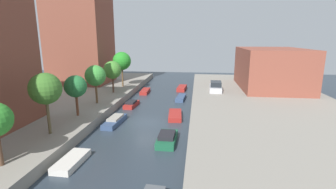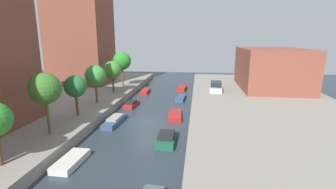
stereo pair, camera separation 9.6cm
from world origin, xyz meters
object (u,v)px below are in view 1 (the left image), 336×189
at_px(street_tree_3, 95,76).
at_px(moored_boat_left_2, 115,121).
at_px(low_block_right, 271,68).
at_px(street_tree_2, 76,87).
at_px(street_tree_1, 45,89).
at_px(moored_boat_right_3, 175,115).
at_px(moored_boat_left_1, 71,161).
at_px(street_tree_4, 112,70).
at_px(moored_boat_right_2, 167,138).
at_px(apartment_tower_far, 80,27).
at_px(moored_boat_left_3, 132,104).
at_px(moored_boat_right_5, 182,88).
at_px(moored_boat_right_4, 181,98).
at_px(street_tree_5, 122,61).
at_px(parked_car, 216,87).
at_px(moored_boat_left_4, 145,91).

bearing_deg(street_tree_3, moored_boat_left_2, -50.50).
height_order(low_block_right, street_tree_2, low_block_right).
relative_size(street_tree_1, moored_boat_right_3, 1.32).
bearing_deg(moored_boat_right_3, street_tree_3, 170.26).
distance_m(street_tree_2, moored_boat_left_1, 10.30).
bearing_deg(street_tree_4, moored_boat_right_2, -56.53).
distance_m(street_tree_2, street_tree_4, 11.98).
distance_m(apartment_tower_far, moored_boat_left_2, 25.54).
distance_m(street_tree_3, moored_boat_left_3, 6.32).
height_order(low_block_right, street_tree_4, low_block_right).
distance_m(moored_boat_left_2, moored_boat_right_2, 7.81).
xyz_separation_m(street_tree_1, moored_boat_right_5, (10.32, 25.03, -4.77)).
bearing_deg(moored_boat_left_1, moored_boat_right_5, 76.89).
bearing_deg(moored_boat_right_5, moored_boat_right_3, -89.24).
height_order(moored_boat_left_3, moored_boat_right_2, moored_boat_right_2).
height_order(street_tree_2, moored_boat_right_4, street_tree_2).
relative_size(street_tree_1, moored_boat_right_5, 1.34).
distance_m(low_block_right, street_tree_4, 26.31).
height_order(apartment_tower_far, street_tree_5, apartment_tower_far).
bearing_deg(street_tree_5, moored_boat_left_1, -81.82).
bearing_deg(low_block_right, parked_car, -158.05).
relative_size(street_tree_2, moored_boat_left_4, 1.12).
relative_size(apartment_tower_far, low_block_right, 1.41).
distance_m(street_tree_5, moored_boat_right_4, 12.67).
xyz_separation_m(street_tree_1, moored_boat_left_4, (4.10, 21.89, -4.83)).
bearing_deg(moored_boat_right_3, moored_boat_left_1, -118.96).
bearing_deg(moored_boat_left_2, apartment_tower_far, 123.09).
bearing_deg(street_tree_1, moored_boat_left_2, 55.73).
distance_m(street_tree_1, moored_boat_left_1, 6.98).
bearing_deg(street_tree_2, moored_boat_left_3, 62.51).
height_order(apartment_tower_far, moored_boat_left_3, apartment_tower_far).
bearing_deg(moored_boat_right_5, moored_boat_left_3, -117.81).
bearing_deg(moored_boat_right_4, street_tree_4, -177.39).
bearing_deg(low_block_right, street_tree_1, -136.56).
xyz_separation_m(street_tree_1, parked_car, (16.06, 20.31, -3.46)).
bearing_deg(moored_boat_right_3, moored_boat_right_2, -90.50).
distance_m(parked_car, moored_boat_left_3, 14.09).
height_order(street_tree_4, street_tree_5, street_tree_5).
relative_size(moored_boat_left_2, moored_boat_right_4, 1.14).
height_order(street_tree_2, street_tree_4, street_tree_4).
bearing_deg(moored_boat_right_4, street_tree_3, -146.48).
bearing_deg(moored_boat_left_4, street_tree_5, 173.12).
distance_m(moored_boat_left_1, moored_boat_right_3, 14.11).
bearing_deg(moored_boat_right_2, moored_boat_left_1, -144.22).
xyz_separation_m(street_tree_2, parked_car, (16.06, 14.95, -2.61)).
distance_m(street_tree_5, moored_boat_left_3, 11.33).
height_order(apartment_tower_far, moored_boat_left_4, apartment_tower_far).
height_order(moored_boat_left_4, moored_boat_right_3, moored_boat_left_4).
xyz_separation_m(apartment_tower_far, moored_boat_right_4, (19.20, -7.40, -11.04)).
bearing_deg(street_tree_3, moored_boat_right_4, 33.52).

